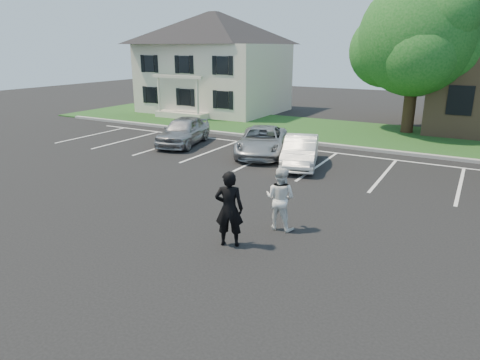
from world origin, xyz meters
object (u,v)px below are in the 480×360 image
(man_white_shirt, at_px, (280,198))
(car_silver_west, at_px, (184,131))
(man_black_suit, at_px, (229,209))
(tree, at_px, (419,40))
(house, at_px, (214,62))
(car_white_sedan, at_px, (300,151))
(car_silver_minivan, at_px, (262,141))

(man_white_shirt, xyz_separation_m, car_silver_west, (-9.03, 7.63, -0.17))
(man_black_suit, distance_m, car_silver_west, 12.46)
(tree, bearing_deg, man_white_shirt, -93.08)
(house, relative_size, tree, 1.17)
(man_black_suit, bearing_deg, car_white_sedan, -103.73)
(tree, distance_m, man_black_suit, 19.09)
(house, bearing_deg, man_white_shirt, -53.01)
(car_silver_west, bearing_deg, house, 100.91)
(man_white_shirt, relative_size, car_white_sedan, 0.46)
(man_black_suit, relative_size, car_white_sedan, 0.51)
(car_white_sedan, bearing_deg, house, 118.03)
(man_white_shirt, bearing_deg, car_silver_minivan, -59.44)
(car_silver_minivan, distance_m, car_white_sedan, 2.61)
(car_silver_west, distance_m, car_silver_minivan, 4.61)
(tree, bearing_deg, car_white_sedan, -105.96)
(house, bearing_deg, car_white_sedan, -45.13)
(house, distance_m, tree, 15.43)
(man_white_shirt, xyz_separation_m, car_white_sedan, (-2.02, 6.65, -0.26))
(tree, relative_size, car_silver_west, 2.03)
(tree, relative_size, car_white_sedan, 2.23)
(house, height_order, car_white_sedan, house)
(tree, bearing_deg, car_silver_west, -137.02)
(car_silver_minivan, xyz_separation_m, car_white_sedan, (2.39, -1.04, -0.01))
(tree, distance_m, car_silver_minivan, 11.62)
(man_white_shirt, height_order, car_silver_west, man_white_shirt)
(tree, distance_m, car_white_sedan, 11.64)
(house, relative_size, car_silver_minivan, 2.16)
(car_silver_minivan, bearing_deg, tree, 40.15)
(tree, relative_size, man_white_shirt, 4.83)
(house, relative_size, man_black_suit, 5.10)
(car_silver_minivan, bearing_deg, man_black_suit, -88.09)
(house, xyz_separation_m, man_black_suit, (13.60, -20.62, -2.82))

